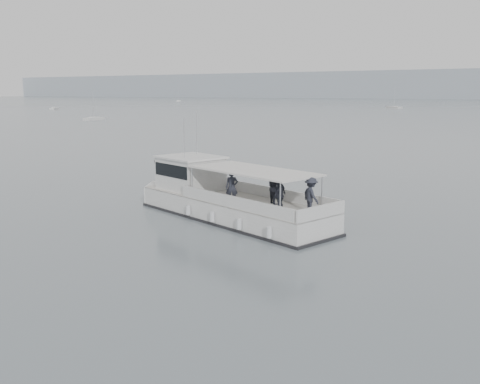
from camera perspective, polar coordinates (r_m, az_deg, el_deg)
The scene contains 3 objects.
ground at distance 28.12m, azimuth -4.43°, elevation -3.88°, with size 1400.00×1400.00×0.00m, color slate.
tour_boat at distance 30.77m, azimuth -2.38°, elevation -0.66°, with size 14.57×7.19×6.15m.
moored_fleet at distance 246.06m, azimuth 20.23°, elevation 8.45°, with size 450.19×295.25×10.17m.
Camera 1 is at (15.97, -22.05, 7.04)m, focal length 40.00 mm.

